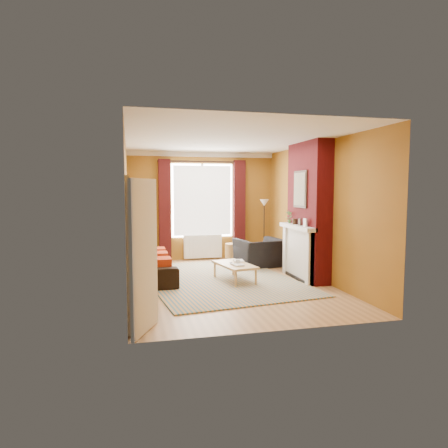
% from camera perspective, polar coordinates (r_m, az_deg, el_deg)
% --- Properties ---
extents(ground, '(5.50, 5.50, 0.00)m').
position_cam_1_polar(ground, '(7.99, 0.42, -8.40)').
color(ground, '#997045').
rests_on(ground, ground).
extents(room_walls, '(3.82, 5.54, 2.83)m').
position_cam_1_polar(room_walls, '(8.22, 4.20, 1.70)').
color(room_walls, '#8C5C1B').
rests_on(room_walls, ground).
extents(striped_rug, '(3.33, 4.27, 0.02)m').
position_cam_1_polar(striped_rug, '(8.25, -0.75, -7.89)').
color(striped_rug, '#316887').
rests_on(striped_rug, ground).
extents(sofa, '(0.87, 2.06, 0.59)m').
position_cam_1_polar(sofa, '(8.32, -10.20, -5.86)').
color(sofa, black).
rests_on(sofa, ground).
extents(armchair, '(1.18, 1.08, 0.67)m').
position_cam_1_polar(armchair, '(9.59, 5.08, -4.11)').
color(armchair, black).
rests_on(armchair, ground).
extents(coffee_table, '(0.75, 1.17, 0.36)m').
position_cam_1_polar(coffee_table, '(8.05, 1.50, -5.96)').
color(coffee_table, tan).
rests_on(coffee_table, ground).
extents(wicker_stool, '(0.49, 0.49, 0.48)m').
position_cam_1_polar(wicker_stool, '(10.08, 1.27, -4.17)').
color(wicker_stool, olive).
rests_on(wicker_stool, ground).
extents(floor_lamp, '(0.30, 0.30, 1.58)m').
position_cam_1_polar(floor_lamp, '(10.40, 5.76, 1.67)').
color(floor_lamp, black).
rests_on(floor_lamp, ground).
extents(book_a, '(0.24, 0.29, 0.02)m').
position_cam_1_polar(book_a, '(7.82, 1.36, -5.90)').
color(book_a, '#999999').
rests_on(book_a, coffee_table).
extents(book_b, '(0.23, 0.29, 0.02)m').
position_cam_1_polar(book_b, '(8.29, 1.39, -5.28)').
color(book_b, '#999999').
rests_on(book_b, coffee_table).
extents(mug, '(0.11, 0.11, 0.09)m').
position_cam_1_polar(mug, '(7.97, 2.00, -5.46)').
color(mug, '#999999').
rests_on(mug, coffee_table).
extents(tv_remote, '(0.05, 0.15, 0.02)m').
position_cam_1_polar(tv_remote, '(8.02, 1.09, -5.64)').
color(tv_remote, '#29292C').
rests_on(tv_remote, coffee_table).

